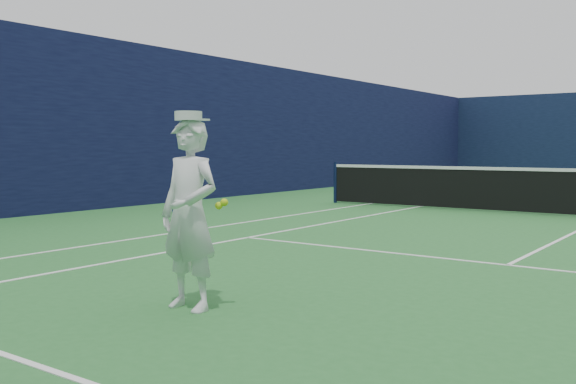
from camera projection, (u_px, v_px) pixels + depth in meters
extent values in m
cube|color=white|center=(366.00, 204.00, 16.23)|extent=(0.06, 23.83, 0.01)
cube|color=white|center=(416.00, 207.00, 15.43)|extent=(0.06, 23.77, 0.01)
cube|color=white|center=(508.00, 265.00, 7.85)|extent=(8.23, 0.06, 0.01)
cube|color=#0F1238|center=(230.00, 128.00, 18.72)|extent=(0.12, 36.12, 4.00)
cylinder|color=#141E4C|center=(335.00, 182.00, 16.72)|extent=(0.09, 0.09, 1.07)
imported|color=white|center=(189.00, 215.00, 5.68)|extent=(0.62, 0.41, 1.70)
cylinder|color=white|center=(188.00, 116.00, 5.62)|extent=(0.24, 0.24, 0.08)
cube|color=white|center=(199.00, 120.00, 5.73)|extent=(0.18, 0.10, 0.02)
cylinder|color=navy|center=(174.00, 209.00, 5.91)|extent=(0.03, 0.09, 0.22)
cube|color=#1C4B9B|center=(178.00, 228.00, 5.97)|extent=(0.02, 0.02, 0.14)
torus|color=#1C4B9B|center=(183.00, 249.00, 6.03)|extent=(0.29, 0.10, 0.29)
cube|color=beige|center=(183.00, 249.00, 6.03)|extent=(0.22, 0.00, 0.30)
sphere|color=#CDE419|center=(219.00, 206.00, 5.61)|extent=(0.07, 0.07, 0.07)
sphere|color=#CDE419|center=(224.00, 202.00, 5.60)|extent=(0.07, 0.07, 0.07)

